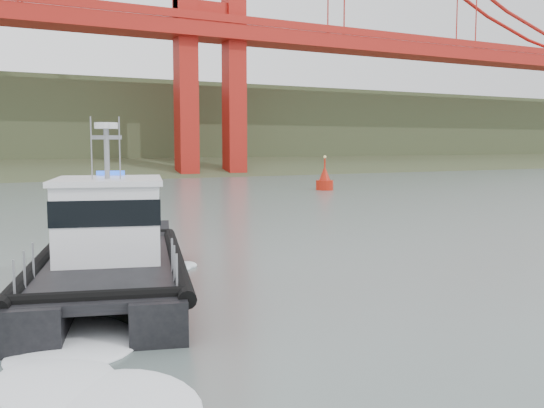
{
  "coord_description": "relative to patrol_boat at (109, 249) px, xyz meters",
  "views": [
    {
      "loc": [
        -13.55,
        -13.54,
        4.9
      ],
      "look_at": [
        -1.73,
        9.06,
        2.4
      ],
      "focal_mm": 40.0,
      "sensor_mm": 36.0,
      "label": 1
    }
  ],
  "objects": [
    {
      "name": "headlands",
      "position": [
        9.15,
        118.95,
        5.59
      ],
      "size": [
        500.0,
        105.36,
        27.12
      ],
      "color": "#364326",
      "rests_on": "ground"
    },
    {
      "name": "ground",
      "position": [
        9.15,
        -6.55,
        -1.46
      ],
      "size": [
        400.0,
        400.0,
        0.0
      ],
      "primitive_type": "plane",
      "color": "slate",
      "rests_on": "ground"
    },
    {
      "name": "nav_buoy",
      "position": [
        31.08,
        35.43,
        -0.42
      ],
      "size": [
        1.9,
        1.9,
        3.96
      ],
      "color": "#B31C0C",
      "rests_on": "ground"
    },
    {
      "name": "patrol_boat",
      "position": [
        0.0,
        0.0,
        0.0
      ],
      "size": [
        7.44,
        12.71,
        5.82
      ],
      "rotation": [
        0.0,
        0.0,
        -0.27
      ],
      "color": "black",
      "rests_on": "ground"
    }
  ]
}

